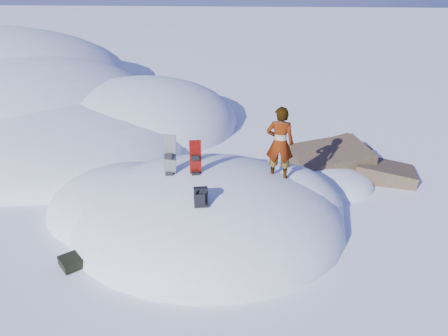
# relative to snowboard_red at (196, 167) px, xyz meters

# --- Properties ---
(ground) EXTENTS (120.00, 120.00, 0.00)m
(ground) POSITION_rel_snowboard_red_xyz_m (0.26, 0.13, -1.66)
(ground) COLOR white
(ground) RESTS_ON ground
(snow_mound) EXTENTS (8.00, 6.00, 3.00)m
(snow_mound) POSITION_rel_snowboard_red_xyz_m (0.09, 0.36, -1.66)
(snow_mound) COLOR white
(snow_mound) RESTS_ON ground
(snow_ridge) EXTENTS (21.50, 18.50, 6.40)m
(snow_ridge) POSITION_rel_snowboard_red_xyz_m (-10.17, 9.97, -1.66)
(snow_ridge) COLOR white
(snow_ridge) RESTS_ON ground
(rock_outcrop) EXTENTS (4.68, 4.41, 1.68)m
(rock_outcrop) POSITION_rel_snowboard_red_xyz_m (3.98, 3.13, -1.65)
(rock_outcrop) COLOR brown
(rock_outcrop) RESTS_ON ground
(snowboard_red) EXTENTS (0.31, 0.24, 1.48)m
(snowboard_red) POSITION_rel_snowboard_red_xyz_m (0.00, 0.00, 0.00)
(snowboard_red) COLOR #B91209
(snowboard_red) RESTS_ON snow_mound
(snowboard_dark) EXTENTS (0.33, 0.31, 1.60)m
(snowboard_dark) POSITION_rel_snowboard_red_xyz_m (-0.63, 0.05, -0.03)
(snowboard_dark) COLOR black
(snowboard_dark) RESTS_ON snow_mound
(backpack) EXTENTS (0.34, 0.39, 0.50)m
(backpack) POSITION_rel_snowboard_red_xyz_m (0.26, -1.21, -0.14)
(backpack) COLOR black
(backpack) RESTS_ON snow_mound
(gear_pile) EXTENTS (1.01, 0.88, 0.26)m
(gear_pile) POSITION_rel_snowboard_red_xyz_m (-2.42, -1.66, -1.53)
(gear_pile) COLOR black
(gear_pile) RESTS_ON ground
(person) EXTENTS (0.74, 0.54, 1.85)m
(person) POSITION_rel_snowboard_red_xyz_m (2.01, 0.49, 0.47)
(person) COLOR slate
(person) RESTS_ON snow_mound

